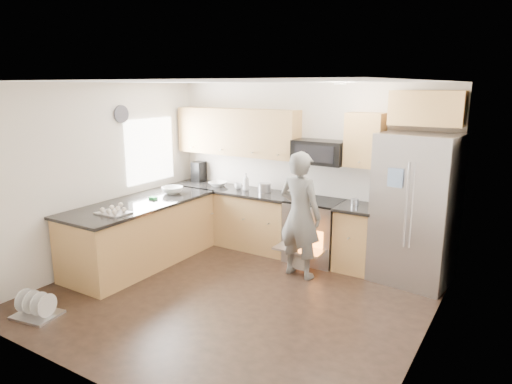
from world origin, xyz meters
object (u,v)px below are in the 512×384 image
Objects in this scene: person at (300,215)px; stove_range at (315,216)px; refrigerator at (415,209)px; dish_rack at (37,310)px.

stove_range is at bearing -76.20° from person.
stove_range is 1.04× the size of person.
refrigerator is 4.76m from dish_rack.
stove_range is 3.34× the size of dish_rack.
person is (-1.35, -0.64, -0.12)m from refrigerator.
stove_range is at bearing 58.92° from dish_rack.
stove_range is 1.45m from refrigerator.
person is 3.38m from dish_rack.
dish_rack is (-3.37, -3.24, -0.91)m from refrigerator.
stove_range is 0.67m from person.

